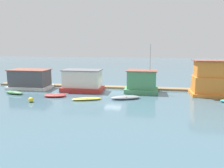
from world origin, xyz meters
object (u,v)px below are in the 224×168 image
dinghy_red (55,95)px  dinghy_yellow (87,99)px  mooring_post_centre (39,83)px  houseboat_white (30,79)px  houseboat_red (82,81)px  houseboat_green (142,82)px  mooring_post_far_right (132,85)px  mooring_post_near_left (79,84)px  buoy_yellow (31,100)px  dinghy_green (14,93)px  dinghy_grey (125,97)px  houseboat_orange (218,79)px

dinghy_red → dinghy_yellow: size_ratio=0.82×
dinghy_yellow → mooring_post_centre: 13.42m
houseboat_white → houseboat_red: 9.29m
houseboat_green → mooring_post_far_right: (-1.51, 1.58, -0.79)m
mooring_post_near_left → buoy_yellow: bearing=-106.8°
dinghy_red → dinghy_green: bearing=174.6°
mooring_post_near_left → buoy_yellow: size_ratio=2.40×
dinghy_red → mooring_post_centre: 9.06m
dinghy_yellow → buoy_yellow: (-6.71, -2.22, 0.14)m
mooring_post_far_right → mooring_post_near_left: mooring_post_far_right is taller
houseboat_white → dinghy_grey: bearing=-15.9°
houseboat_red → mooring_post_centre: 8.85m
dinghy_green → dinghy_red: bearing=-5.4°
dinghy_red → houseboat_orange: bearing=11.8°
dinghy_green → mooring_post_near_left: mooring_post_near_left is taller
houseboat_green → mooring_post_far_right: 2.32m
mooring_post_near_left → dinghy_grey: bearing=-36.5°
houseboat_green → dinghy_yellow: size_ratio=1.80×
houseboat_green → houseboat_orange: size_ratio=0.99×
houseboat_orange → mooring_post_near_left: size_ratio=4.82×
dinghy_green → buoy_yellow: bearing=-38.3°
houseboat_red → houseboat_green: size_ratio=0.87×
houseboat_orange → mooring_post_near_left: (-21.41, 2.07, -1.62)m
mooring_post_centre → dinghy_yellow: bearing=-35.7°
mooring_post_far_right → dinghy_red: bearing=-146.6°
mooring_post_centre → dinghy_grey: bearing=-22.0°
houseboat_white → dinghy_yellow: 13.23m
houseboat_white → houseboat_green: houseboat_green is taller
houseboat_red → houseboat_orange: size_ratio=0.86×
dinghy_yellow → mooring_post_near_left: (-3.68, 7.83, 0.59)m
mooring_post_far_right → buoy_yellow: mooring_post_far_right is taller
dinghy_green → mooring_post_centre: (0.77, 6.15, 0.49)m
houseboat_orange → dinghy_green: houseboat_orange is taller
dinghy_yellow → mooring_post_near_left: bearing=115.2°
dinghy_green → mooring_post_near_left: size_ratio=2.21×
houseboat_green → dinghy_green: 19.16m
dinghy_green → houseboat_red: bearing=23.4°
houseboat_white → dinghy_red: size_ratio=2.05×
houseboat_white → dinghy_red: 8.56m
houseboat_green → mooring_post_centre: bearing=174.9°
houseboat_orange → mooring_post_far_right: houseboat_orange is taller
houseboat_red → buoy_yellow: 9.14m
houseboat_green → buoy_yellow: houseboat_green is taller
mooring_post_centre → mooring_post_far_right: bearing=0.0°
mooring_post_near_left → buoy_yellow: 10.51m
mooring_post_centre → buoy_yellow: 10.89m
houseboat_green → dinghy_green: bearing=-166.2°
houseboat_red → dinghy_yellow: size_ratio=1.56×
dinghy_red → mooring_post_far_right: mooring_post_far_right is taller
dinghy_green → dinghy_grey: dinghy_green is taller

